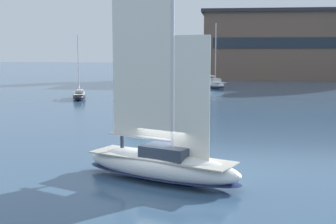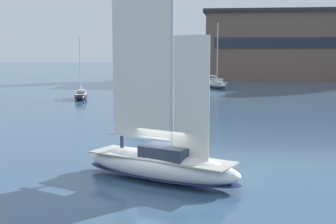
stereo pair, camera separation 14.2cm
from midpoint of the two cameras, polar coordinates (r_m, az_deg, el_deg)
ground_plane at (r=23.40m, az=-1.09°, el=-8.28°), size 400.00×400.00×0.00m
waterfront_building at (r=105.90m, az=14.79°, el=7.93°), size 38.57×16.44×14.62m
tree_shore_left at (r=99.46m, az=-3.89°, el=9.37°), size 6.52×6.52×13.42m
sailboat_main at (r=23.15m, az=-1.08°, el=-5.98°), size 8.88×5.79×11.89m
sailboat_moored_near_marina at (r=78.68m, az=5.57°, el=3.49°), size 4.91×8.00×10.67m
sailboat_moored_far_slip at (r=61.46m, az=-10.84°, el=2.06°), size 3.36×6.13×8.14m
channel_buoy at (r=38.80m, az=-0.75°, el=-0.49°), size 1.28×1.28×2.30m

